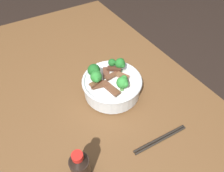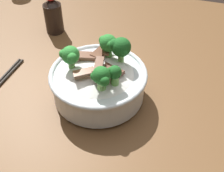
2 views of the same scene
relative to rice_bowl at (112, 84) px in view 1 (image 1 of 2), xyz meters
The scene contains 4 objects.
dining_table 0.20m from the rice_bowl, 102.44° to the right, with size 1.50×0.94×0.81m.
rice_bowl is the anchor object (origin of this frame).
chopsticks_pair 0.27m from the rice_bowl, ahead, with size 0.03×0.21×0.01m.
soy_sauce_bottle 0.33m from the rice_bowl, 46.46° to the right, with size 0.06×0.06×0.13m.
Camera 1 is at (0.49, -0.17, 1.42)m, focal length 32.69 mm.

